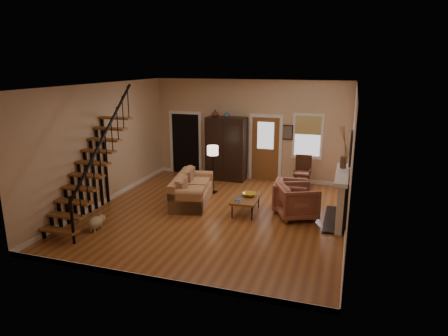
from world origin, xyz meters
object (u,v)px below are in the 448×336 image
(armoire, at_px, (226,149))
(sofa, at_px, (192,189))
(armchair_right, at_px, (291,196))
(coffee_table, at_px, (246,205))
(armchair_left, at_px, (297,201))
(floor_lamp, at_px, (213,170))
(side_chair, at_px, (302,172))

(armoire, bearing_deg, sofa, -94.87)
(armoire, distance_m, armchair_right, 3.46)
(armoire, bearing_deg, coffee_table, -63.22)
(armchair_left, bearing_deg, armoire, 20.61)
(armoire, height_order, floor_lamp, armoire)
(coffee_table, relative_size, side_chair, 1.07)
(armchair_left, height_order, side_chair, side_chair)
(sofa, height_order, armchair_right, armchair_right)
(armoire, relative_size, armchair_right, 2.35)
(coffee_table, relative_size, floor_lamp, 0.75)
(coffee_table, bearing_deg, side_chair, 66.63)
(armoire, distance_m, floor_lamp, 1.53)
(sofa, relative_size, side_chair, 2.03)
(coffee_table, bearing_deg, sofa, 169.00)
(armchair_left, xyz_separation_m, floor_lamp, (-2.70, 1.24, 0.29))
(coffee_table, bearing_deg, floor_lamp, 136.15)
(sofa, distance_m, floor_lamp, 1.09)
(armchair_right, bearing_deg, sofa, 92.08)
(floor_lamp, bearing_deg, armchair_left, -24.78)
(armchair_left, bearing_deg, side_chair, -20.08)
(armoire, xyz_separation_m, coffee_table, (1.42, -2.81, -0.84))
(coffee_table, bearing_deg, armchair_right, 25.97)
(armchair_right, bearing_deg, armoire, 45.40)
(sofa, xyz_separation_m, side_chair, (2.76, 2.30, 0.12))
(armchair_left, xyz_separation_m, side_chair, (-0.19, 2.54, 0.08))
(floor_lamp, distance_m, side_chair, 2.83)
(armchair_left, bearing_deg, floor_lamp, 40.78)
(armoire, xyz_separation_m, sofa, (-0.21, -2.50, -0.66))
(side_chair, bearing_deg, armchair_right, -90.82)
(armoire, distance_m, sofa, 2.59)
(armchair_left, distance_m, armchair_right, 0.51)
(sofa, distance_m, armchair_right, 2.74)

